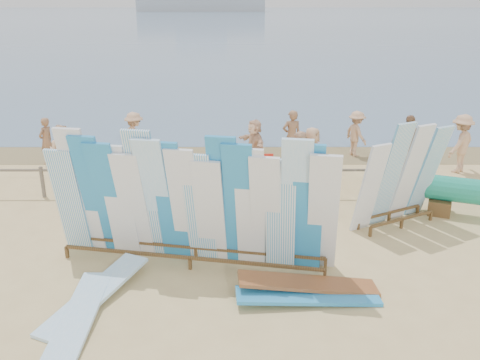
{
  "coord_description": "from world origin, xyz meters",
  "views": [
    {
      "loc": [
        1.54,
        -10.39,
        5.38
      ],
      "look_at": [
        1.55,
        1.17,
        1.17
      ],
      "focal_mm": 38.0,
      "sensor_mm": 36.0,
      "label": 1
    }
  ],
  "objects_px": {
    "beachgoer_2": "(62,151)",
    "beachgoer_1": "(46,141)",
    "side_surfboard_rack": "(401,178)",
    "beachgoer_7": "(292,136)",
    "beachgoer_9": "(356,134)",
    "flat_board_a": "(79,324)",
    "flat_board_c": "(308,292)",
    "stroller": "(241,177)",
    "beach_chair_right": "(264,176)",
    "beachgoer_6": "(312,155)",
    "flat_board_d": "(308,301)",
    "main_surfboard_rack": "(192,206)",
    "vendor_table": "(259,226)",
    "beachgoer_extra_0": "(461,144)",
    "beachgoer_5": "(254,144)",
    "beachgoer_8": "(300,160)",
    "beachgoer_3": "(135,138)",
    "flat_board_b": "(96,300)",
    "beachgoer_10": "(407,144)",
    "beach_chair_left": "(179,183)"
  },
  "relations": [
    {
      "from": "beachgoer_10",
      "to": "beachgoer_8",
      "type": "xyz_separation_m",
      "value": [
        -3.54,
        -1.33,
        -0.1
      ]
    },
    {
      "from": "beachgoer_5",
      "to": "beachgoer_8",
      "type": "bearing_deg",
      "value": 7.24
    },
    {
      "from": "main_surfboard_rack",
      "to": "beach_chair_right",
      "type": "height_order",
      "value": "main_surfboard_rack"
    },
    {
      "from": "beachgoer_extra_0",
      "to": "beachgoer_3",
      "type": "xyz_separation_m",
      "value": [
        -10.58,
        1.02,
        -0.08
      ]
    },
    {
      "from": "vendor_table",
      "to": "beachgoer_3",
      "type": "relative_size",
      "value": 0.64
    },
    {
      "from": "flat_board_a",
      "to": "beachgoer_1",
      "type": "distance_m",
      "value": 9.77
    },
    {
      "from": "vendor_table",
      "to": "beachgoer_3",
      "type": "height_order",
      "value": "beachgoer_3"
    },
    {
      "from": "beachgoer_5",
      "to": "beachgoer_8",
      "type": "relative_size",
      "value": 0.95
    },
    {
      "from": "beachgoer_1",
      "to": "beachgoer_9",
      "type": "bearing_deg",
      "value": 116.19
    },
    {
      "from": "flat_board_a",
      "to": "beach_chair_right",
      "type": "distance_m",
      "value": 7.87
    },
    {
      "from": "flat_board_c",
      "to": "beachgoer_6",
      "type": "bearing_deg",
      "value": -11.82
    },
    {
      "from": "side_surfboard_rack",
      "to": "beach_chair_right",
      "type": "xyz_separation_m",
      "value": [
        -3.14,
        2.95,
        -0.97
      ]
    },
    {
      "from": "beachgoer_9",
      "to": "beachgoer_extra_0",
      "type": "distance_m",
      "value": 3.43
    },
    {
      "from": "vendor_table",
      "to": "beach_chair_right",
      "type": "xyz_separation_m",
      "value": [
        0.31,
        3.79,
        -0.11
      ]
    },
    {
      "from": "beachgoer_8",
      "to": "beachgoer_extra_0",
      "type": "bearing_deg",
      "value": 58.82
    },
    {
      "from": "beach_chair_left",
      "to": "beachgoer_8",
      "type": "xyz_separation_m",
      "value": [
        3.54,
        0.25,
        0.62
      ]
    },
    {
      "from": "beachgoer_7",
      "to": "beach_chair_right",
      "type": "bearing_deg",
      "value": 53.48
    },
    {
      "from": "flat_board_c",
      "to": "stroller",
      "type": "xyz_separation_m",
      "value": [
        -1.28,
        5.52,
        0.39
      ]
    },
    {
      "from": "beach_chair_right",
      "to": "flat_board_a",
      "type": "bearing_deg",
      "value": -117.83
    },
    {
      "from": "beachgoer_3",
      "to": "stroller",
      "type": "bearing_deg",
      "value": -159.92
    },
    {
      "from": "flat_board_b",
      "to": "beachgoer_8",
      "type": "distance_m",
      "value": 7.49
    },
    {
      "from": "flat_board_c",
      "to": "beachgoer_6",
      "type": "xyz_separation_m",
      "value": [
        0.87,
        6.28,
        0.84
      ]
    },
    {
      "from": "flat_board_c",
      "to": "stroller",
      "type": "bearing_deg",
      "value": 9.14
    },
    {
      "from": "stroller",
      "to": "beach_chair_right",
      "type": "bearing_deg",
      "value": 25.43
    },
    {
      "from": "vendor_table",
      "to": "beachgoer_extra_0",
      "type": "height_order",
      "value": "beachgoer_extra_0"
    },
    {
      "from": "flat_board_c",
      "to": "beach_chair_left",
      "type": "bearing_deg",
      "value": 25.54
    },
    {
      "from": "flat_board_d",
      "to": "beach_chair_left",
      "type": "bearing_deg",
      "value": 24.55
    },
    {
      "from": "beachgoer_9",
      "to": "beachgoer_5",
      "type": "height_order",
      "value": "beachgoer_5"
    },
    {
      "from": "beachgoer_extra_0",
      "to": "beachgoer_1",
      "type": "bearing_deg",
      "value": -47.03
    },
    {
      "from": "side_surfboard_rack",
      "to": "beachgoer_extra_0",
      "type": "height_order",
      "value": "side_surfboard_rack"
    },
    {
      "from": "beachgoer_extra_0",
      "to": "vendor_table",
      "type": "bearing_deg",
      "value": -6.7
    },
    {
      "from": "main_surfboard_rack",
      "to": "beachgoer_7",
      "type": "height_order",
      "value": "main_surfboard_rack"
    },
    {
      "from": "stroller",
      "to": "beachgoer_extra_0",
      "type": "height_order",
      "value": "beachgoer_extra_0"
    },
    {
      "from": "beach_chair_right",
      "to": "main_surfboard_rack",
      "type": "bearing_deg",
      "value": -110.31
    },
    {
      "from": "flat_board_d",
      "to": "main_surfboard_rack",
      "type": "bearing_deg",
      "value": 54.7
    },
    {
      "from": "beachgoer_2",
      "to": "beachgoer_9",
      "type": "distance_m",
      "value": 9.86
    },
    {
      "from": "flat_board_c",
      "to": "beachgoer_extra_0",
      "type": "height_order",
      "value": "beachgoer_extra_0"
    },
    {
      "from": "beach_chair_right",
      "to": "beachgoer_2",
      "type": "xyz_separation_m",
      "value": [
        -6.24,
        0.58,
        0.59
      ]
    },
    {
      "from": "vendor_table",
      "to": "stroller",
      "type": "relative_size",
      "value": 1.13
    },
    {
      "from": "beachgoer_9",
      "to": "beachgoer_6",
      "type": "xyz_separation_m",
      "value": [
        -1.92,
        -2.61,
        0.04
      ]
    },
    {
      "from": "flat_board_a",
      "to": "beachgoer_10",
      "type": "height_order",
      "value": "beachgoer_10"
    },
    {
      "from": "flat_board_b",
      "to": "beachgoer_9",
      "type": "xyz_separation_m",
      "value": [
        6.81,
        9.15,
        0.81
      ]
    },
    {
      "from": "side_surfboard_rack",
      "to": "beachgoer_7",
      "type": "bearing_deg",
      "value": 84.84
    },
    {
      "from": "beachgoer_2",
      "to": "beachgoer_1",
      "type": "distance_m",
      "value": 1.74
    },
    {
      "from": "flat_board_a",
      "to": "flat_board_c",
      "type": "height_order",
      "value": "flat_board_c"
    },
    {
      "from": "beachgoer_9",
      "to": "beachgoer_extra_0",
      "type": "height_order",
      "value": "beachgoer_extra_0"
    },
    {
      "from": "side_surfboard_rack",
      "to": "beachgoer_10",
      "type": "bearing_deg",
      "value": 42.52
    },
    {
      "from": "flat_board_c",
      "to": "beachgoer_1",
      "type": "relative_size",
      "value": 1.71
    },
    {
      "from": "side_surfboard_rack",
      "to": "flat_board_a",
      "type": "relative_size",
      "value": 1.0
    },
    {
      "from": "beach_chair_right",
      "to": "beachgoer_5",
      "type": "xyz_separation_m",
      "value": [
        -0.27,
        1.59,
        0.55
      ]
    }
  ]
}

